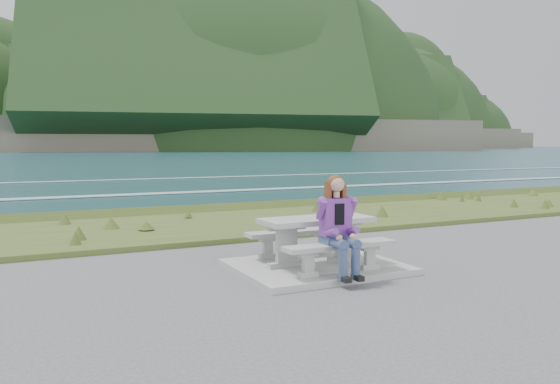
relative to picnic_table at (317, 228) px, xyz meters
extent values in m
cube|color=gray|center=(0.00, 0.00, -0.63)|extent=(2.60, 2.10, 0.10)
cube|color=gray|center=(-0.54, 0.00, -0.54)|extent=(0.62, 0.12, 0.08)
cube|color=gray|center=(-0.54, 0.00, -0.25)|extent=(0.34, 0.09, 0.51)
cube|color=gray|center=(-0.54, 0.00, 0.05)|extent=(0.62, 0.12, 0.08)
cube|color=gray|center=(0.54, 0.00, -0.54)|extent=(0.62, 0.12, 0.08)
cube|color=gray|center=(0.54, 0.00, -0.25)|extent=(0.34, 0.09, 0.51)
cube|color=gray|center=(0.54, 0.00, 0.05)|extent=(0.62, 0.12, 0.08)
cube|color=gray|center=(0.00, 0.00, 0.13)|extent=(1.80, 0.75, 0.08)
cube|color=gray|center=(-0.54, -0.70, -0.54)|extent=(0.30, 0.12, 0.08)
cube|color=gray|center=(-0.54, -0.70, -0.39)|extent=(0.17, 0.09, 0.22)
cube|color=gray|center=(-0.54, -0.70, -0.24)|extent=(0.30, 0.12, 0.08)
cube|color=gray|center=(0.54, -0.70, -0.54)|extent=(0.30, 0.12, 0.08)
cube|color=gray|center=(0.54, -0.70, -0.39)|extent=(0.17, 0.09, 0.22)
cube|color=gray|center=(0.54, -0.70, -0.24)|extent=(0.30, 0.12, 0.08)
cube|color=gray|center=(0.00, -0.70, -0.17)|extent=(1.80, 0.35, 0.07)
cube|color=gray|center=(-0.54, 0.70, -0.54)|extent=(0.30, 0.12, 0.08)
cube|color=gray|center=(-0.54, 0.70, -0.39)|extent=(0.17, 0.09, 0.22)
cube|color=gray|center=(-0.54, 0.70, -0.24)|extent=(0.30, 0.12, 0.08)
cube|color=gray|center=(0.54, 0.70, -0.54)|extent=(0.30, 0.12, 0.08)
cube|color=gray|center=(0.54, 0.70, -0.39)|extent=(0.17, 0.09, 0.22)
cube|color=gray|center=(0.54, 0.70, -0.24)|extent=(0.30, 0.12, 0.08)
cube|color=gray|center=(0.00, 0.70, -0.17)|extent=(1.80, 0.35, 0.07)
cube|color=#30511E|center=(0.00, 5.00, -0.68)|extent=(160.00, 4.50, 0.22)
cube|color=#62594A|center=(0.00, 7.90, -0.68)|extent=(160.00, 0.80, 2.20)
plane|color=#1D4552|center=(0.00, 430.00, -2.48)|extent=(1600.00, 1600.00, 0.00)
cube|color=silver|center=(0.00, 14.00, -2.42)|extent=(220.00, 3.00, 0.06)
cube|color=silver|center=(0.00, 22.00, -2.42)|extent=(220.00, 2.00, 0.06)
cube|color=silver|center=(0.00, 34.00, -2.42)|extent=(220.00, 1.40, 0.06)
cube|color=silver|center=(0.00, 52.00, -2.42)|extent=(220.00, 1.00, 0.06)
cube|color=#62594A|center=(130.00, 330.00, 6.52)|extent=(296.14, 193.70, 18.00)
ellipsoid|color=#193216|center=(130.00, 330.00, 9.52)|extent=(311.77, 210.10, 225.52)
cube|color=#62594A|center=(320.00, 420.00, 6.52)|extent=(224.66, 148.06, 18.00)
ellipsoid|color=#193216|center=(320.00, 420.00, 9.52)|extent=(236.23, 161.33, 172.46)
cube|color=#62594A|center=(480.00, 520.00, 6.52)|extent=(197.87, 126.05, 18.00)
ellipsoid|color=#193216|center=(480.00, 520.00, 9.52)|extent=(207.79, 137.80, 126.03)
cube|color=navy|center=(-0.09, -0.93, -0.30)|extent=(0.44, 0.77, 0.57)
cube|color=#763398|center=(-0.07, -0.68, 0.27)|extent=(0.45, 0.28, 0.56)
sphere|color=tan|center=(-0.07, -0.70, 0.75)|extent=(0.24, 0.24, 0.24)
sphere|color=#502612|center=(-0.07, -0.67, 0.76)|extent=(0.26, 0.26, 0.26)
camera|label=1|loc=(-4.34, -7.50, 1.33)|focal=35.00mm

